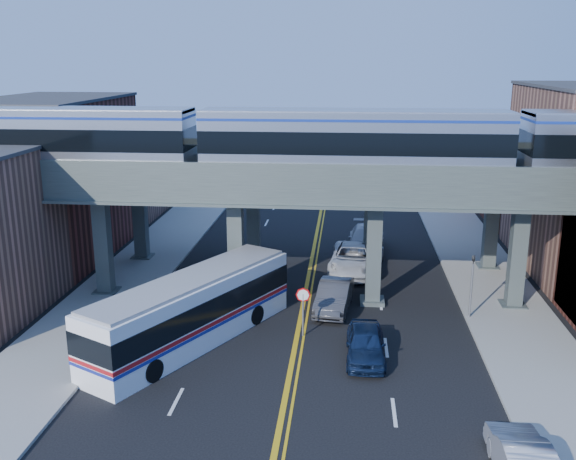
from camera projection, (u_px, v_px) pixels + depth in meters
name	position (u px, v px, depth m)	size (l,w,h in m)	color
ground	(292.00, 362.00, 30.15)	(120.00, 120.00, 0.00)	black
sidewalk_west	(126.00, 281.00, 40.78)	(5.00, 70.00, 0.16)	gray
sidewalk_east	(496.00, 294.00, 38.70)	(5.00, 70.00, 0.16)	gray
building_west_b	(54.00, 179.00, 45.77)	(8.00, 14.00, 11.00)	brown
building_west_c	(119.00, 169.00, 58.65)	(8.00, 10.00, 8.00)	#905C4A
building_east_c	(535.00, 170.00, 55.18)	(8.00, 10.00, 9.00)	brown
elevated_viaduct_near	(305.00, 193.00, 36.15)	(52.00, 3.60, 7.40)	#404B49
elevated_viaduct_far	(312.00, 172.00, 42.88)	(52.00, 3.60, 7.40)	#404B49
transit_train	(354.00, 141.00, 35.13)	(51.79, 3.25, 3.80)	black
stop_sign	(303.00, 304.00, 32.55)	(0.76, 0.09, 2.63)	slate
traffic_signal	(472.00, 280.00, 34.48)	(0.15, 0.18, 4.10)	slate
transit_bus	(192.00, 311.00, 31.88)	(8.54, 12.55, 3.28)	white
car_lane_a	(366.00, 344.00, 30.32)	(1.83, 4.55, 1.55)	#0F1D3A
car_lane_b	(334.00, 296.00, 36.25)	(1.73, 4.96, 1.63)	#353437
car_lane_c	(353.00, 259.00, 42.69)	(2.98, 6.45, 1.79)	silver
car_lane_d	(366.00, 240.00, 47.10)	(2.55, 6.28, 1.82)	#B6B6BB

